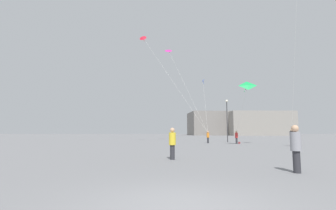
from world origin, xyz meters
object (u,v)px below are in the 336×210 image
Objects in this scene: kite_emerald_delta at (247,86)px; lamppost_east at (227,114)px; person_in_grey at (296,146)px; building_left_hall at (208,124)px; kite_magenta_diamond at (169,51)px; person_in_black at (292,137)px; person_in_orange at (208,136)px; person_in_yellow at (172,142)px; handbag_beside_flyer at (239,143)px; person_in_red at (236,137)px; kite_crimson_diamond at (144,39)px; building_centre_hall at (259,124)px; kite_cobalt_diamond at (203,82)px.

kite_emerald_delta is 0.92× the size of lamppost_east.
building_left_hall is (12.51, 90.98, 3.65)m from person_in_grey.
person_in_black is at bearing -47.87° from kite_magenta_diamond.
person_in_orange is 16.61m from kite_magenta_diamond.
person_in_yellow is 5.33× the size of handbag_beside_flyer.
kite_magenta_diamond is (-8.16, 9.33, 13.90)m from person_in_red.
kite_crimson_diamond reaches higher than person_in_yellow.
person_in_red is 0.93× the size of person_in_yellow.
kite_crimson_diamond is (-16.36, 9.53, 14.13)m from person_in_black.
kite_magenta_diamond is 5.80m from kite_crimson_diamond.
kite_emerald_delta is at bearing -36.24° from kite_crimson_diamond.
kite_crimson_diamond is at bearing -72.40° from person_in_grey.
kite_crimson_diamond is 69.69m from building_centre_hall.
kite_cobalt_diamond is at bearing 116.54° from lamppost_east.
kite_magenta_diamond is 17.81m from kite_emerald_delta.
kite_emerald_delta is at bearing -79.14° from kite_cobalt_diamond.
building_left_hall is at bearing -120.50° from person_in_yellow.
kite_emerald_delta reaches higher than person_in_black.
lamppost_east is (0.11, 4.78, 3.08)m from person_in_red.
kite_crimson_diamond is (-11.90, 4.92, 14.23)m from person_in_red.
handbag_beside_flyer is (4.28, 21.24, -0.84)m from person_in_grey.
building_left_hall reaches higher than handbag_beside_flyer.
kite_crimson_diamond is at bearing -117.11° from person_in_orange.
kite_crimson_diamond is at bearing -100.16° from person_in_yellow.
person_in_red is at bearing -99.94° from person_in_grey.
person_in_red is at bearing -22.44° from kite_crimson_diamond.
kite_magenta_diamond is at bearing 151.14° from lamppost_east.
person_in_grey is at bearing -97.83° from building_left_hall.
person_in_grey is 0.98× the size of person_in_black.
kite_magenta_diamond is at bearing -153.89° from person_in_orange.
kite_cobalt_diamond is 1.49× the size of lamppost_east.
person_in_yellow is 17.69m from person_in_black.
kite_crimson_diamond is 45.23× the size of handbag_beside_flyer.
kite_magenta_diamond is 0.61× the size of building_centre_hall.
person_in_red is 0.91× the size of person_in_grey.
lamppost_east reaches higher than person_in_grey.
person_in_grey is 0.19× the size of kite_cobalt_diamond.
person_in_orange reaches higher than handbag_beside_flyer.
person_in_red is at bearing -120.11° from person_in_black.
kite_cobalt_diamond is at bearing 167.69° from person_in_orange.
building_centre_hall is (30.51, 83.17, 3.46)m from person_in_grey.
person_in_black reaches higher than person_in_orange.
handbag_beside_flyer is at bearing -87.08° from lamppost_east.
lamppost_east is (8.27, -4.56, -10.83)m from kite_magenta_diamond.
person_in_grey reaches higher than person_in_red.
building_left_hall is (11.02, 59.95, -5.13)m from kite_cobalt_diamond.
person_in_black is 23.32m from kite_magenta_diamond.
person_in_black is 5.58× the size of handbag_beside_flyer.
building_centre_hall is at bearing 60.90° from kite_cobalt_diamond.
person_in_black is at bearing -155.80° from person_in_yellow.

